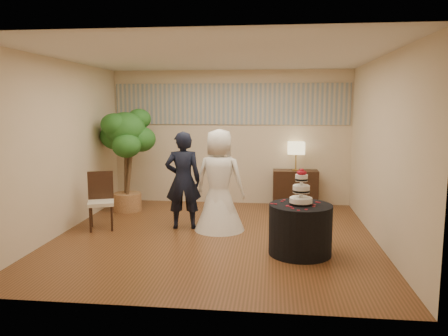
# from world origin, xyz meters

# --- Properties ---
(floor) EXTENTS (5.00, 5.00, 0.00)m
(floor) POSITION_xyz_m (0.00, 0.00, 0.00)
(floor) COLOR brown
(floor) RESTS_ON ground
(ceiling) EXTENTS (5.00, 5.00, 0.00)m
(ceiling) POSITION_xyz_m (0.00, 0.00, 2.80)
(ceiling) COLOR white
(ceiling) RESTS_ON wall_back
(wall_back) EXTENTS (5.00, 0.06, 2.80)m
(wall_back) POSITION_xyz_m (0.00, 2.50, 1.40)
(wall_back) COLOR beige
(wall_back) RESTS_ON ground
(wall_front) EXTENTS (5.00, 0.06, 2.80)m
(wall_front) POSITION_xyz_m (0.00, -2.50, 1.40)
(wall_front) COLOR beige
(wall_front) RESTS_ON ground
(wall_left) EXTENTS (0.06, 5.00, 2.80)m
(wall_left) POSITION_xyz_m (-2.50, 0.00, 1.40)
(wall_left) COLOR beige
(wall_left) RESTS_ON ground
(wall_right) EXTENTS (0.06, 5.00, 2.80)m
(wall_right) POSITION_xyz_m (2.50, 0.00, 1.40)
(wall_right) COLOR beige
(wall_right) RESTS_ON ground
(mural_border) EXTENTS (4.90, 0.02, 0.85)m
(mural_border) POSITION_xyz_m (0.00, 2.48, 2.10)
(mural_border) COLOR #A3A398
(mural_border) RESTS_ON wall_back
(groom) EXTENTS (0.66, 0.49, 1.65)m
(groom) POSITION_xyz_m (-0.60, 0.44, 0.82)
(groom) COLOR black
(groom) RESTS_ON floor
(bride) EXTENTS (1.00, 1.00, 1.69)m
(bride) POSITION_xyz_m (0.02, 0.41, 0.85)
(bride) COLOR white
(bride) RESTS_ON floor
(cake_table) EXTENTS (1.06, 1.06, 0.71)m
(cake_table) POSITION_xyz_m (1.29, -0.67, 0.35)
(cake_table) COLOR black
(cake_table) RESTS_ON floor
(wedding_cake) EXTENTS (0.32, 0.32, 0.51)m
(wedding_cake) POSITION_xyz_m (1.29, -0.67, 0.96)
(wedding_cake) COLOR white
(wedding_cake) RESTS_ON cake_table
(console) EXTENTS (0.91, 0.41, 0.76)m
(console) POSITION_xyz_m (1.36, 2.27, 0.38)
(console) COLOR black
(console) RESTS_ON floor
(table_lamp) EXTENTS (0.34, 0.34, 0.58)m
(table_lamp) POSITION_xyz_m (1.36, 2.27, 1.05)
(table_lamp) COLOR beige
(table_lamp) RESTS_ON console
(ficus_tree) EXTENTS (1.38, 1.38, 2.05)m
(ficus_tree) POSITION_xyz_m (-1.96, 1.55, 1.03)
(ficus_tree) COLOR #266220
(ficus_tree) RESTS_ON floor
(side_chair) EXTENTS (0.57, 0.59, 0.96)m
(side_chair) POSITION_xyz_m (-1.96, 0.22, 0.48)
(side_chair) COLOR black
(side_chair) RESTS_ON floor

